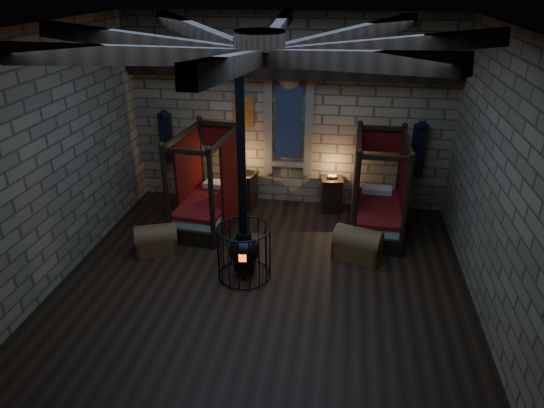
# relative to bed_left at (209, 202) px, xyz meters

# --- Properties ---
(room) EXTENTS (7.02, 7.02, 4.29)m
(room) POSITION_rel_bed_left_xyz_m (1.50, -2.02, 3.25)
(room) COLOR black
(room) RESTS_ON ground
(bed_left) EXTENTS (1.19, 2.01, 2.01)m
(bed_left) POSITION_rel_bed_left_xyz_m (0.00, 0.00, 0.00)
(bed_left) COLOR black
(bed_left) RESTS_ON ground
(bed_right) EXTENTS (1.04, 1.93, 2.00)m
(bed_right) POSITION_rel_bed_left_xyz_m (3.48, 0.24, -0.00)
(bed_right) COLOR black
(bed_right) RESTS_ON ground
(trunk_left) EXTENTS (0.90, 0.74, 0.57)m
(trunk_left) POSITION_rel_bed_left_xyz_m (-0.69, -1.30, -0.24)
(trunk_left) COLOR brown
(trunk_left) RESTS_ON ground
(trunk_right) EXTENTS (0.97, 0.77, 0.63)m
(trunk_right) POSITION_rel_bed_left_xyz_m (3.11, -0.92, -0.22)
(trunk_right) COLOR brown
(trunk_right) RESTS_ON ground
(nightstand_left) EXTENTS (0.60, 0.59, 1.00)m
(nightstand_left) POSITION_rel_bed_left_xyz_m (0.56, 0.93, -0.07)
(nightstand_left) COLOR black
(nightstand_left) RESTS_ON ground
(nightstand_right) EXTENTS (0.54, 0.52, 0.84)m
(nightstand_right) POSITION_rel_bed_left_xyz_m (2.52, 1.03, -0.10)
(nightstand_right) COLOR black
(nightstand_right) RESTS_ON ground
(stove) EXTENTS (0.94, 0.94, 4.05)m
(stove) POSITION_rel_bed_left_xyz_m (1.14, -1.86, 0.10)
(stove) COLOR black
(stove) RESTS_ON ground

